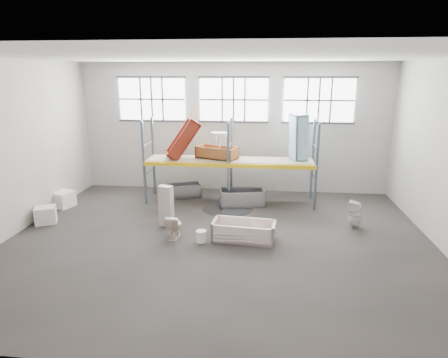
# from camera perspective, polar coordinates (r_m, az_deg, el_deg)

# --- Properties ---
(floor) EXTENTS (12.00, 10.00, 0.10)m
(floor) POSITION_cam_1_polar(r_m,az_deg,el_deg) (11.14, -0.83, -9.27)
(floor) COLOR #433C39
(floor) RESTS_ON ground
(ceiling) EXTENTS (12.00, 10.00, 0.10)m
(ceiling) POSITION_cam_1_polar(r_m,az_deg,el_deg) (10.13, -0.95, 17.95)
(ceiling) COLOR silver
(ceiling) RESTS_ON ground
(wall_back) EXTENTS (12.00, 0.10, 5.00)m
(wall_back) POSITION_cam_1_polar(r_m,az_deg,el_deg) (15.29, 1.43, 7.50)
(wall_back) COLOR #BDB8AF
(wall_back) RESTS_ON ground
(wall_front) EXTENTS (12.00, 0.10, 5.00)m
(wall_front) POSITION_cam_1_polar(r_m,az_deg,el_deg) (5.56, -7.25, -6.90)
(wall_front) COLOR #9E9A93
(wall_front) RESTS_ON ground
(wall_left) EXTENTS (0.10, 10.00, 5.00)m
(wall_left) POSITION_cam_1_polar(r_m,az_deg,el_deg) (12.59, -29.45, 3.81)
(wall_left) COLOR #B5B1A8
(wall_left) RESTS_ON ground
(window_left) EXTENTS (2.60, 0.04, 1.60)m
(window_left) POSITION_cam_1_polar(r_m,az_deg,el_deg) (15.66, -10.57, 11.49)
(window_left) COLOR white
(window_left) RESTS_ON wall_back
(window_mid) EXTENTS (2.60, 0.04, 1.60)m
(window_mid) POSITION_cam_1_polar(r_m,az_deg,el_deg) (15.07, 1.42, 11.59)
(window_mid) COLOR white
(window_mid) RESTS_ON wall_back
(window_right) EXTENTS (2.60, 0.04, 1.60)m
(window_right) POSITION_cam_1_polar(r_m,az_deg,el_deg) (15.15, 13.81, 11.18)
(window_right) COLOR white
(window_right) RESTS_ON wall_back
(rack_upright_la) EXTENTS (0.08, 0.08, 3.00)m
(rack_upright_la) POSITION_cam_1_polar(r_m,az_deg,el_deg) (13.97, -11.71, 2.26)
(rack_upright_la) COLOR slate
(rack_upright_la) RESTS_ON floor
(rack_upright_lb) EXTENTS (0.08, 0.08, 3.00)m
(rack_upright_lb) POSITION_cam_1_polar(r_m,az_deg,el_deg) (15.09, -10.35, 3.29)
(rack_upright_lb) COLOR slate
(rack_upright_lb) RESTS_ON floor
(rack_upright_ma) EXTENTS (0.08, 0.08, 3.00)m
(rack_upright_ma) POSITION_cam_1_polar(r_m,az_deg,el_deg) (13.37, 0.64, 2.00)
(rack_upright_ma) COLOR slate
(rack_upright_ma) RESTS_ON floor
(rack_upright_mb) EXTENTS (0.08, 0.08, 3.00)m
(rack_upright_mb) POSITION_cam_1_polar(r_m,az_deg,el_deg) (14.54, 1.09, 3.09)
(rack_upright_mb) COLOR slate
(rack_upright_mb) RESTS_ON floor
(rack_upright_ra) EXTENTS (0.08, 0.08, 3.00)m
(rack_upright_ra) POSITION_cam_1_polar(r_m,az_deg,el_deg) (13.43, 13.49, 1.63)
(rack_upright_ra) COLOR slate
(rack_upright_ra) RESTS_ON floor
(rack_upright_rb) EXTENTS (0.08, 0.08, 3.00)m
(rack_upright_rb) POSITION_cam_1_polar(r_m,az_deg,el_deg) (14.59, 12.92, 2.74)
(rack_upright_rb) COLOR slate
(rack_upright_rb) RESTS_ON floor
(rack_beam_front) EXTENTS (6.00, 0.10, 0.14)m
(rack_beam_front) POSITION_cam_1_polar(r_m,az_deg,el_deg) (13.37, 0.64, 2.00)
(rack_beam_front) COLOR yellow
(rack_beam_front) RESTS_ON floor
(rack_beam_back) EXTENTS (6.00, 0.10, 0.14)m
(rack_beam_back) POSITION_cam_1_polar(r_m,az_deg,el_deg) (14.54, 1.09, 3.09)
(rack_beam_back) COLOR yellow
(rack_beam_back) RESTS_ON floor
(shelf_deck) EXTENTS (5.90, 1.10, 0.03)m
(shelf_deck) POSITION_cam_1_polar(r_m,az_deg,el_deg) (13.94, 0.88, 2.88)
(shelf_deck) COLOR gray
(shelf_deck) RESTS_ON floor
(wet_patch) EXTENTS (1.80, 1.80, 0.00)m
(wet_patch) POSITION_cam_1_polar(r_m,az_deg,el_deg) (13.61, 0.54, -4.35)
(wet_patch) COLOR black
(wet_patch) RESTS_ON floor
(bathtub_beige) EXTENTS (1.85, 1.00, 0.52)m
(bathtub_beige) POSITION_cam_1_polar(r_m,az_deg,el_deg) (11.11, 2.94, -7.60)
(bathtub_beige) COLOR beige
(bathtub_beige) RESTS_ON floor
(cistern_spare) EXTENTS (0.40, 0.24, 0.36)m
(cistern_spare) POSITION_cam_1_polar(r_m,az_deg,el_deg) (11.39, 4.94, -6.94)
(cistern_spare) COLOR beige
(cistern_spare) RESTS_ON bathtub_beige
(sink_in_tub) EXTENTS (0.60, 0.60, 0.16)m
(sink_in_tub) POSITION_cam_1_polar(r_m,az_deg,el_deg) (11.67, 2.04, -6.97)
(sink_in_tub) COLOR #C7ADA6
(sink_in_tub) RESTS_ON bathtub_beige
(toilet_beige) EXTENTS (0.43, 0.70, 0.69)m
(toilet_beige) POSITION_cam_1_polar(r_m,az_deg,el_deg) (11.28, -7.32, -6.90)
(toilet_beige) COLOR silver
(toilet_beige) RESTS_ON floor
(cistern_tall) EXTENTS (0.46, 0.35, 1.27)m
(cistern_tall) POSITION_cam_1_polar(r_m,az_deg,el_deg) (12.07, -8.52, -3.93)
(cistern_tall) COLOR #C2B0A4
(cistern_tall) RESTS_ON floor
(toilet_white) EXTENTS (0.50, 0.49, 0.85)m
(toilet_white) POSITION_cam_1_polar(r_m,az_deg,el_deg) (12.50, 18.79, -4.97)
(toilet_white) COLOR white
(toilet_white) RESTS_ON floor
(steel_tub_left) EXTENTS (1.48, 1.05, 0.49)m
(steel_tub_left) POSITION_cam_1_polar(r_m,az_deg,el_deg) (14.91, -6.05, -1.66)
(steel_tub_left) COLOR #AFB0B7
(steel_tub_left) RESTS_ON floor
(steel_tub_right) EXTENTS (1.67, 0.97, 0.58)m
(steel_tub_right) POSITION_cam_1_polar(r_m,az_deg,el_deg) (13.86, 2.66, -2.74)
(steel_tub_right) COLOR #ACAEB4
(steel_tub_right) RESTS_ON floor
(rust_tub_flat) EXTENTS (1.61, 1.19, 0.41)m
(rust_tub_flat) POSITION_cam_1_polar(r_m,az_deg,el_deg) (13.99, -1.06, 3.94)
(rust_tub_flat) COLOR olive
(rust_tub_flat) RESTS_ON shelf_deck
(rust_tub_tilted) EXTENTS (1.43, 1.08, 1.55)m
(rust_tub_tilted) POSITION_cam_1_polar(r_m,az_deg,el_deg) (14.02, -6.05, 5.85)
(rust_tub_tilted) COLOR maroon
(rust_tub_tilted) RESTS_ON shelf_deck
(sink_on_shelf) EXTENTS (0.62, 0.49, 0.54)m
(sink_on_shelf) POSITION_cam_1_polar(r_m,az_deg,el_deg) (13.69, -0.61, 4.86)
(sink_on_shelf) COLOR white
(sink_on_shelf) RESTS_ON rust_tub_flat
(blue_tub_upright) EXTENTS (0.71, 0.87, 1.63)m
(blue_tub_upright) POSITION_cam_1_polar(r_m,az_deg,el_deg) (14.00, 10.90, 6.07)
(blue_tub_upright) COLOR #8CB8CE
(blue_tub_upright) RESTS_ON shelf_deck
(bucket) EXTENTS (0.38, 0.38, 0.34)m
(bucket) POSITION_cam_1_polar(r_m,az_deg,el_deg) (10.98, -3.38, -8.42)
(bucket) COLOR white
(bucket) RESTS_ON floor
(carton_near) EXTENTS (0.79, 0.74, 0.53)m
(carton_near) POSITION_cam_1_polar(r_m,az_deg,el_deg) (13.48, -24.79, -4.83)
(carton_near) COLOR white
(carton_near) RESTS_ON floor
(carton_far) EXTENTS (0.83, 0.83, 0.55)m
(carton_far) POSITION_cam_1_polar(r_m,az_deg,el_deg) (14.85, -22.67, -2.75)
(carton_far) COLOR white
(carton_far) RESTS_ON floor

